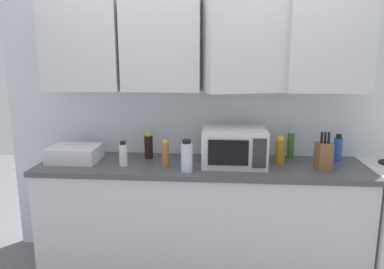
{
  "coord_description": "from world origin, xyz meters",
  "views": [
    {
      "loc": [
        0.14,
        -2.97,
        1.69
      ],
      "look_at": [
        -0.07,
        -0.25,
        1.12
      ],
      "focal_mm": 33.62,
      "sensor_mm": 36.0,
      "label": 1
    }
  ],
  "objects_px": {
    "microwave": "(234,147)",
    "bottle_clear_tall": "(187,157)",
    "bottle_spice_jar": "(165,154)",
    "dish_rack": "(75,154)",
    "bottle_green_oil": "(291,145)",
    "bottle_amber_vinegar": "(280,151)",
    "bottle_soy_dark": "(149,147)",
    "knife_block": "(323,156)",
    "bottle_white_jar": "(123,154)",
    "bottle_blue_cleaner": "(338,149)"
  },
  "relations": [
    {
      "from": "bottle_spice_jar",
      "to": "bottle_clear_tall",
      "type": "relative_size",
      "value": 0.87
    },
    {
      "from": "bottle_soy_dark",
      "to": "knife_block",
      "type": "bearing_deg",
      "value": -8.72
    },
    {
      "from": "microwave",
      "to": "bottle_green_oil",
      "type": "bearing_deg",
      "value": 24.18
    },
    {
      "from": "bottle_clear_tall",
      "to": "knife_block",
      "type": "bearing_deg",
      "value": 7.63
    },
    {
      "from": "bottle_white_jar",
      "to": "bottle_soy_dark",
      "type": "height_order",
      "value": "bottle_soy_dark"
    },
    {
      "from": "dish_rack",
      "to": "bottle_soy_dark",
      "type": "relative_size",
      "value": 1.81
    },
    {
      "from": "bottle_clear_tall",
      "to": "bottle_green_oil",
      "type": "bearing_deg",
      "value": 27.39
    },
    {
      "from": "bottle_blue_cleaner",
      "to": "bottle_amber_vinegar",
      "type": "bearing_deg",
      "value": -166.06
    },
    {
      "from": "bottle_green_oil",
      "to": "knife_block",
      "type": "bearing_deg",
      "value": -57.25
    },
    {
      "from": "bottle_spice_jar",
      "to": "bottle_green_oil",
      "type": "height_order",
      "value": "bottle_green_oil"
    },
    {
      "from": "dish_rack",
      "to": "bottle_white_jar",
      "type": "bearing_deg",
      "value": -12.52
    },
    {
      "from": "dish_rack",
      "to": "bottle_spice_jar",
      "type": "bearing_deg",
      "value": -7.65
    },
    {
      "from": "microwave",
      "to": "bottle_amber_vinegar",
      "type": "relative_size",
      "value": 2.22
    },
    {
      "from": "bottle_white_jar",
      "to": "bottle_clear_tall",
      "type": "relative_size",
      "value": 0.8
    },
    {
      "from": "bottle_green_oil",
      "to": "bottle_blue_cleaner",
      "type": "relative_size",
      "value": 1.09
    },
    {
      "from": "dish_rack",
      "to": "bottle_amber_vinegar",
      "type": "bearing_deg",
      "value": 1.76
    },
    {
      "from": "dish_rack",
      "to": "bottle_green_oil",
      "type": "xyz_separation_m",
      "value": [
        1.72,
        0.21,
        0.05
      ]
    },
    {
      "from": "knife_block",
      "to": "bottle_white_jar",
      "type": "height_order",
      "value": "knife_block"
    },
    {
      "from": "bottle_white_jar",
      "to": "bottle_soy_dark",
      "type": "bearing_deg",
      "value": 55.51
    },
    {
      "from": "microwave",
      "to": "bottle_clear_tall",
      "type": "distance_m",
      "value": 0.4
    },
    {
      "from": "knife_block",
      "to": "bottle_green_oil",
      "type": "xyz_separation_m",
      "value": [
        -0.18,
        0.28,
        0.01
      ]
    },
    {
      "from": "microwave",
      "to": "bottle_green_oil",
      "type": "xyz_separation_m",
      "value": [
        0.46,
        0.21,
        -0.03
      ]
    },
    {
      "from": "knife_block",
      "to": "microwave",
      "type": "bearing_deg",
      "value": 173.21
    },
    {
      "from": "bottle_blue_cleaner",
      "to": "bottle_amber_vinegar",
      "type": "height_order",
      "value": "same"
    },
    {
      "from": "bottle_green_oil",
      "to": "bottle_amber_vinegar",
      "type": "distance_m",
      "value": 0.19
    },
    {
      "from": "bottle_clear_tall",
      "to": "bottle_amber_vinegar",
      "type": "bearing_deg",
      "value": 20.31
    },
    {
      "from": "microwave",
      "to": "bottle_spice_jar",
      "type": "distance_m",
      "value": 0.52
    },
    {
      "from": "dish_rack",
      "to": "knife_block",
      "type": "xyz_separation_m",
      "value": [
        1.9,
        -0.08,
        0.04
      ]
    },
    {
      "from": "dish_rack",
      "to": "bottle_blue_cleaner",
      "type": "bearing_deg",
      "value": 4.56
    },
    {
      "from": "bottle_soy_dark",
      "to": "bottle_white_jar",
      "type": "bearing_deg",
      "value": -124.49
    },
    {
      "from": "bottle_clear_tall",
      "to": "bottle_blue_cleaner",
      "type": "height_order",
      "value": "bottle_clear_tall"
    },
    {
      "from": "dish_rack",
      "to": "bottle_clear_tall",
      "type": "bearing_deg",
      "value": -12.92
    },
    {
      "from": "bottle_white_jar",
      "to": "bottle_spice_jar",
      "type": "bearing_deg",
      "value": -1.23
    },
    {
      "from": "bottle_white_jar",
      "to": "bottle_green_oil",
      "type": "bearing_deg",
      "value": 13.03
    },
    {
      "from": "dish_rack",
      "to": "bottle_amber_vinegar",
      "type": "xyz_separation_m",
      "value": [
        1.61,
        0.05,
        0.04
      ]
    },
    {
      "from": "bottle_green_oil",
      "to": "bottle_amber_vinegar",
      "type": "xyz_separation_m",
      "value": [
        -0.11,
        -0.16,
        -0.01
      ]
    },
    {
      "from": "microwave",
      "to": "bottle_soy_dark",
      "type": "height_order",
      "value": "microwave"
    },
    {
      "from": "microwave",
      "to": "bottle_spice_jar",
      "type": "xyz_separation_m",
      "value": [
        -0.51,
        -0.1,
        -0.04
      ]
    },
    {
      "from": "microwave",
      "to": "bottle_green_oil",
      "type": "distance_m",
      "value": 0.51
    },
    {
      "from": "bottle_clear_tall",
      "to": "bottle_amber_vinegar",
      "type": "distance_m",
      "value": 0.74
    },
    {
      "from": "dish_rack",
      "to": "bottle_soy_dark",
      "type": "bearing_deg",
      "value": 12.68
    },
    {
      "from": "bottle_spice_jar",
      "to": "dish_rack",
      "type": "bearing_deg",
      "value": 172.35
    },
    {
      "from": "bottle_white_jar",
      "to": "bottle_soy_dark",
      "type": "distance_m",
      "value": 0.27
    },
    {
      "from": "bottle_blue_cleaner",
      "to": "bottle_spice_jar",
      "type": "bearing_deg",
      "value": -168.79
    },
    {
      "from": "dish_rack",
      "to": "bottle_white_jar",
      "type": "xyz_separation_m",
      "value": [
        0.42,
        -0.09,
        0.03
      ]
    },
    {
      "from": "bottle_green_oil",
      "to": "bottle_amber_vinegar",
      "type": "relative_size",
      "value": 1.09
    },
    {
      "from": "bottle_green_oil",
      "to": "bottle_blue_cleaner",
      "type": "bearing_deg",
      "value": -6.76
    },
    {
      "from": "bottle_soy_dark",
      "to": "bottle_green_oil",
      "type": "bearing_deg",
      "value": 4.01
    },
    {
      "from": "microwave",
      "to": "bottle_white_jar",
      "type": "height_order",
      "value": "microwave"
    },
    {
      "from": "bottle_green_oil",
      "to": "microwave",
      "type": "bearing_deg",
      "value": -155.82
    }
  ]
}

